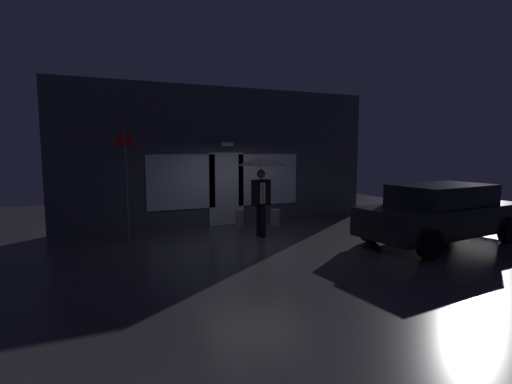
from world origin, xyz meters
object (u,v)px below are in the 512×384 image
at_px(street_sign_post, 126,180).
at_px(sidewalk_bollard, 275,218).
at_px(person_with_umbrella, 261,172).
at_px(sidewalk_bollard_2, 240,220).
at_px(parked_car, 441,213).

xyz_separation_m(street_sign_post, sidewalk_bollard, (4.27, 0.39, -1.30)).
bearing_deg(person_with_umbrella, sidewalk_bollard, 45.23).
height_order(sidewalk_bollard, sidewalk_bollard_2, sidewalk_bollard_2).
relative_size(parked_car, sidewalk_bollard_2, 7.93).
xyz_separation_m(person_with_umbrella, sidewalk_bollard, (0.99, 1.15, -1.46)).
relative_size(sidewalk_bollard, sidewalk_bollard_2, 0.88).
distance_m(person_with_umbrella, sidewalk_bollard_2, 1.80).
bearing_deg(sidewalk_bollard_2, parked_car, -40.91).
bearing_deg(street_sign_post, parked_car, -23.85).
height_order(parked_car, street_sign_post, street_sign_post).
bearing_deg(sidewalk_bollard, sidewalk_bollard_2, -176.75).
height_order(street_sign_post, sidewalk_bollard, street_sign_post).
height_order(person_with_umbrella, sidewalk_bollard, person_with_umbrella).
bearing_deg(parked_car, street_sign_post, 150.86).
relative_size(street_sign_post, sidewalk_bollard_2, 4.88).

